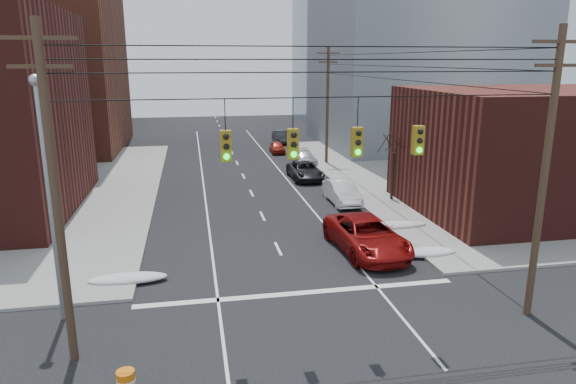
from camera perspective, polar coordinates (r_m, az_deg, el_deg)
name	(u,v)px	position (r m, az deg, el deg)	size (l,w,h in m)	color
ground	(343,383)	(17.15, 6.08, -20.39)	(160.00, 160.00, 0.00)	black
sidewalk_ne	(543,170)	(52.03, 26.51, 2.17)	(40.00, 40.00, 0.15)	gray
building_brick_far	(48,85)	(90.17, -25.12, 10.72)	(22.00, 18.00, 12.00)	#491A16
building_office	(420,36)	(63.21, 14.45, 16.48)	(22.00, 20.00, 25.00)	gray
building_glass	(363,52)	(88.10, 8.29, 15.10)	(20.00, 18.00, 22.00)	gray
building_storefront	(539,151)	(37.36, 26.13, 4.07)	(16.00, 12.00, 8.00)	#491A16
utility_pole_left	(55,193)	(17.43, -24.43, -0.11)	(2.20, 0.28, 11.00)	#473323
utility_pole_right	(545,172)	(21.19, 26.64, 2.04)	(2.20, 0.28, 11.00)	#473323
utility_pole_far	(327,104)	(49.28, 4.40, 9.76)	(2.20, 0.28, 11.00)	#473323
traffic_signals	(325,141)	(17.17, 4.18, 5.67)	(17.00, 0.42, 2.02)	black
street_light	(47,181)	(20.56, -25.19, 1.16)	(0.44, 0.44, 9.32)	gray
bare_tree	(393,169)	(36.95, 11.56, 2.51)	(2.09, 2.20, 4.93)	black
snow_nw	(128,278)	(24.58, -17.36, -9.15)	(3.50, 1.08, 0.42)	silver
snow_ne	(428,252)	(27.45, 15.32, -6.49)	(3.00, 1.08, 0.42)	silver
snow_east_far	(395,225)	(31.31, 11.76, -3.66)	(4.00, 1.08, 0.42)	silver
red_pickup	(367,235)	(27.18, 8.74, -4.79)	(2.98, 6.47, 1.80)	maroon
parked_car_a	(369,237)	(27.74, 9.04, -4.97)	(1.51, 3.76, 1.28)	#B7B7BD
parked_car_b	(342,192)	(36.17, 6.02, -0.03)	(1.66, 4.76, 1.57)	white
parked_car_c	(305,171)	(43.33, 1.90, 2.39)	(2.41, 5.24, 1.46)	black
parked_car_d	(305,157)	(49.73, 1.86, 3.86)	(1.81, 4.45, 1.29)	silver
parked_car_e	(277,147)	(55.73, -1.21, 4.99)	(1.46, 3.64, 1.24)	maroon
parked_car_f	(281,137)	(62.45, -0.77, 6.13)	(1.58, 4.54, 1.50)	black
lot_car_a	(27,209)	(35.20, -27.04, -1.74)	(1.63, 4.68, 1.54)	silver
lot_car_b	(35,190)	(40.28, -26.28, 0.16)	(2.41, 5.23, 1.45)	#A4A4A8
lot_car_d	(12,189)	(41.78, -28.29, 0.28)	(1.53, 3.80, 1.30)	#B8B7BD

